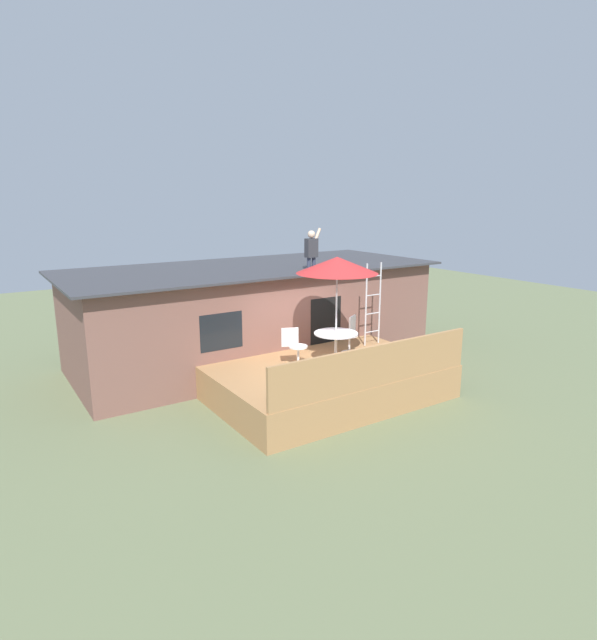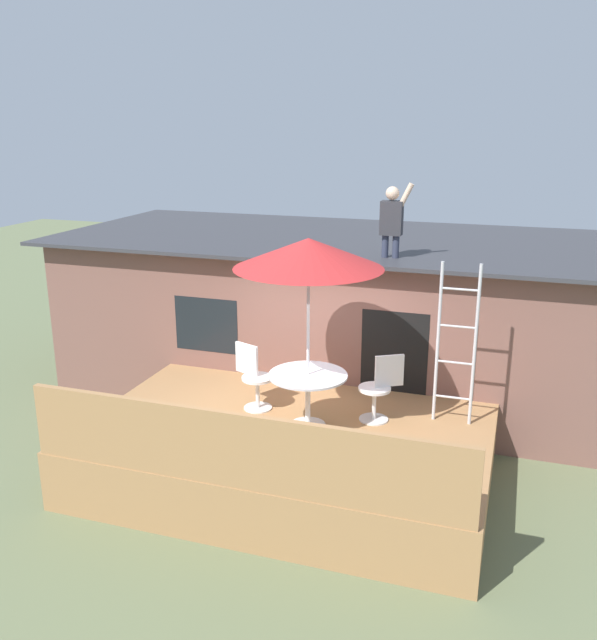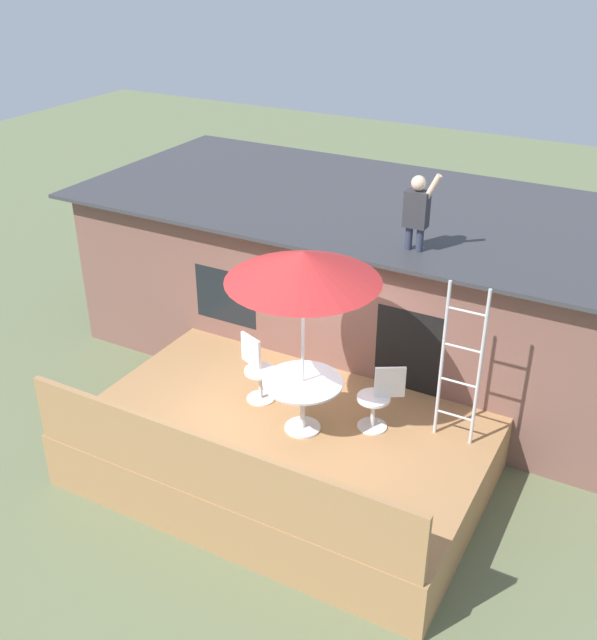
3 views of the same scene
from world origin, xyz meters
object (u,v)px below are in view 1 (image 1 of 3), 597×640
Objects in this scene: patio_chair_left at (295,347)px; patio_chair_right at (350,335)px; patio_umbrella at (337,265)px; step_ladder at (373,304)px; person_figure at (312,247)px; patio_table at (336,339)px.

patio_chair_left is 1.78m from patio_chair_right.
patio_umbrella is 2.76× the size of patio_chair_left.
person_figure is (-1.14, 1.22, 1.47)m from step_ladder.
patio_umbrella reaches higher than patio_chair_right.
step_ladder is 2.39× the size of patio_chair_right.
patio_umbrella is 2.29× the size of person_figure.
patio_chair_left is at bearing 158.76° from patio_table.
step_ladder is 1.98× the size of person_figure.
patio_umbrella is at bearing -108.37° from person_figure.
patio_umbrella is 1.15× the size of step_ladder.
step_ladder is (1.80, 0.76, 0.51)m from patio_table.
person_figure reaches higher than patio_umbrella.
patio_umbrella is at bearing -0.00° from patio_chair_right.
person_figure is 2.58m from patio_chair_right.
person_figure is (0.66, 1.99, 0.22)m from patio_umbrella.
patio_umbrella is 2.32m from step_ladder.
patio_chair_left is at bearing -134.08° from person_figure.
patio_chair_left is 1.00× the size of patio_chair_right.
step_ladder is at bearing 163.92° from patio_chair_right.
person_figure reaches higher than step_ladder.
patio_chair_left is (-1.58, -1.63, -2.11)m from person_figure.
patio_table is at bearing -0.00° from patio_chair_right.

